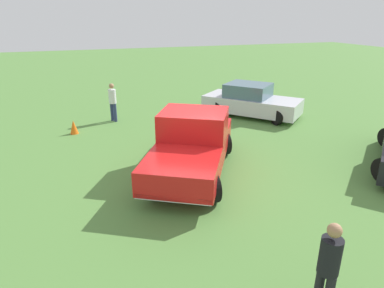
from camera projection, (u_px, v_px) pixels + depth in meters
name	position (u px, v px, depth m)	size (l,w,h in m)	color
ground_plane	(195.00, 168.00, 10.36)	(80.00, 80.00, 0.00)	#54843D
pickup_truck	(193.00, 141.00, 9.91)	(5.21, 4.12, 1.81)	black
sedan_near	(251.00, 101.00, 15.56)	(4.47, 4.20, 1.48)	black
person_bystander	(328.00, 265.00, 5.03)	(0.35, 0.35, 1.65)	black
person_visitor	(113.00, 100.00, 14.64)	(0.44, 0.44, 1.67)	navy
traffic_cone	(74.00, 127.00, 13.30)	(0.32, 0.32, 0.55)	orange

